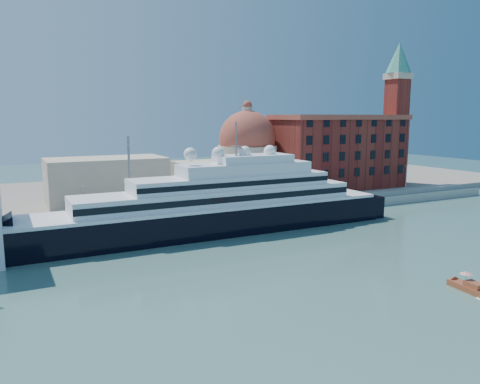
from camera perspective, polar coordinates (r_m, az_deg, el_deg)
ground at (r=83.82m, az=6.22°, el=-7.95°), size 400.00×400.00×0.00m
quay at (r=112.54m, az=-3.31°, el=-2.83°), size 180.00×10.00×2.50m
land at (r=150.42m, az=-9.63°, el=-0.01°), size 260.00×72.00×2.00m
quay_fence at (r=108.15m, az=-2.35°, el=-2.32°), size 180.00×0.10×1.20m
superyacht at (r=98.82m, az=-5.05°, el=-2.45°), size 92.35×12.80×27.60m
water_taxi at (r=75.34m, az=26.14°, el=-10.29°), size 2.54×6.14×2.84m
warehouse at (r=153.31m, az=11.95°, el=4.91°), size 43.00×19.00×23.25m
campanile at (r=169.13m, az=18.55°, el=10.09°), size 8.40×8.40×47.00m
church at (r=135.13m, az=-4.93°, el=3.30°), size 66.00×18.00×25.50m
lamp_posts at (r=105.03m, az=-9.30°, el=0.96°), size 120.80×2.40×18.00m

